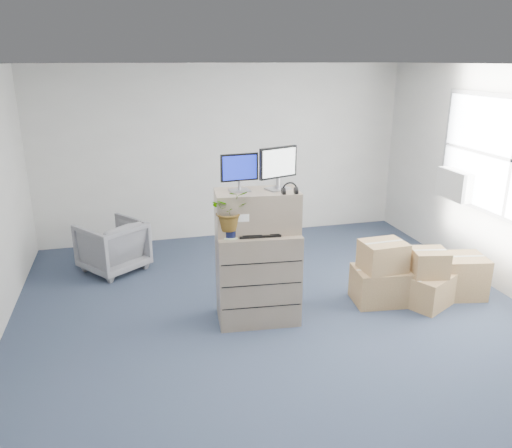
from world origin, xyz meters
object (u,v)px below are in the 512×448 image
object	(u,v)px
water_bottle	(262,220)
monitor_right	(278,166)
office_chair	(112,244)
monitor_left	(239,170)
filing_cabinet_lower	(258,276)
potted_plant	(230,215)
keyboard	(259,234)

from	to	relation	value
water_bottle	monitor_right	bearing A→B (deg)	7.05
water_bottle	office_chair	bearing A→B (deg)	132.47
monitor_left	water_bottle	distance (m)	0.60
monitor_right	filing_cabinet_lower	bearing A→B (deg)	172.54
monitor_left	office_chair	distance (m)	2.65
water_bottle	filing_cabinet_lower	bearing A→B (deg)	-153.29
potted_plant	monitor_right	bearing A→B (deg)	12.92
monitor_left	keyboard	distance (m)	0.72
office_chair	potted_plant	bearing A→B (deg)	87.42
keyboard	office_chair	distance (m)	2.62
filing_cabinet_lower	keyboard	distance (m)	0.55
water_bottle	office_chair	xyz separation A→B (m)	(-1.67, 1.83, -0.79)
keyboard	water_bottle	bearing A→B (deg)	68.45
potted_plant	office_chair	size ratio (longest dim) A/B	0.58
keyboard	office_chair	bearing A→B (deg)	134.62
filing_cabinet_lower	keyboard	world-z (taller)	keyboard
monitor_right	water_bottle	bearing A→B (deg)	167.56
monitor_left	water_bottle	bearing A→B (deg)	-18.14
monitor_right	potted_plant	bearing A→B (deg)	173.43
water_bottle	potted_plant	distance (m)	0.41
monitor_left	office_chair	world-z (taller)	monitor_left
keyboard	potted_plant	world-z (taller)	potted_plant
monitor_right	office_chair	distance (m)	2.93
filing_cabinet_lower	office_chair	xyz separation A→B (m)	(-1.62, 1.86, -0.13)
monitor_right	potted_plant	size ratio (longest dim) A/B	1.02
water_bottle	potted_plant	size ratio (longest dim) A/B	0.57
monitor_left	potted_plant	world-z (taller)	monitor_left
water_bottle	office_chair	size ratio (longest dim) A/B	0.33
potted_plant	office_chair	world-z (taller)	potted_plant
filing_cabinet_lower	office_chair	bearing A→B (deg)	136.51
potted_plant	keyboard	bearing A→B (deg)	-5.20
monitor_left	potted_plant	size ratio (longest dim) A/B	0.90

